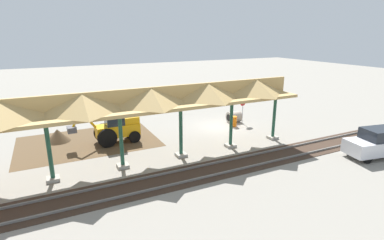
{
  "coord_description": "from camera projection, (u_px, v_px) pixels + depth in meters",
  "views": [
    {
      "loc": [
        13.5,
        21.9,
        8.05
      ],
      "look_at": [
        3.68,
        1.98,
        1.6
      ],
      "focal_mm": 28.0,
      "sensor_mm": 36.0,
      "label": 1
    }
  ],
  "objects": [
    {
      "name": "backhoe",
      "position": [
        116.0,
        127.0,
        22.62
      ],
      "size": [
        5.15,
        1.76,
        2.82
      ],
      "color": "orange",
      "rests_on": "ground"
    },
    {
      "name": "dirt_work_zone",
      "position": [
        88.0,
        142.0,
        23.1
      ],
      "size": [
        10.15,
        7.0,
        0.01
      ],
      "primitive_type": "cube",
      "color": "brown",
      "rests_on": "ground"
    },
    {
      "name": "ground_plane",
      "position": [
        219.0,
        127.0,
        26.84
      ],
      "size": [
        120.0,
        120.0,
        0.0
      ],
      "primitive_type": "plane",
      "color": "gray"
    },
    {
      "name": "stop_sign",
      "position": [
        243.0,
        105.0,
        27.3
      ],
      "size": [
        0.75,
        0.21,
        2.43
      ],
      "color": "gray",
      "rests_on": "ground"
    },
    {
      "name": "traffic_barrel",
      "position": [
        234.0,
        121.0,
        26.83
      ],
      "size": [
        0.56,
        0.56,
        0.9
      ],
      "primitive_type": "cylinder",
      "color": "orange",
      "rests_on": "ground"
    },
    {
      "name": "distant_parked_car",
      "position": [
        378.0,
        143.0,
        20.06
      ],
      "size": [
        4.45,
        2.48,
        1.98
      ],
      "color": "silver",
      "rests_on": "ground"
    },
    {
      "name": "concrete_pipe",
      "position": [
        234.0,
        117.0,
        28.04
      ],
      "size": [
        1.22,
        1.03,
        1.02
      ],
      "color": "#9E9384",
      "rests_on": "ground"
    },
    {
      "name": "rail_tracks",
      "position": [
        276.0,
        156.0,
        20.38
      ],
      "size": [
        60.0,
        2.58,
        0.15
      ],
      "color": "slate",
      "rests_on": "ground"
    },
    {
      "name": "platform_canopy",
      "position": [
        151.0,
        99.0,
        18.38
      ],
      "size": [
        21.12,
        3.2,
        4.9
      ],
      "color": "#9E998E",
      "rests_on": "ground"
    },
    {
      "name": "dirt_mound",
      "position": [
        59.0,
        141.0,
        23.17
      ],
      "size": [
        3.72,
        3.72,
        1.96
      ],
      "primitive_type": "cone",
      "color": "brown",
      "rests_on": "ground"
    }
  ]
}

